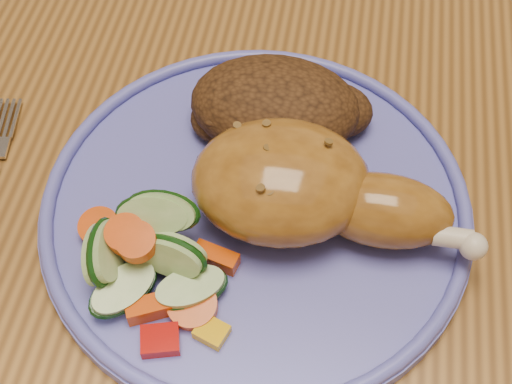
# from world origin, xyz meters

# --- Properties ---
(dining_table) EXTENTS (0.90, 1.40, 0.75)m
(dining_table) POSITION_xyz_m (0.00, 0.00, 0.67)
(dining_table) COLOR brown
(dining_table) RESTS_ON ground
(plate) EXTENTS (0.30, 0.30, 0.01)m
(plate) POSITION_xyz_m (-0.04, -0.06, 0.76)
(plate) COLOR #5657B8
(plate) RESTS_ON dining_table
(plate_rim) EXTENTS (0.30, 0.30, 0.01)m
(plate_rim) POSITION_xyz_m (-0.04, -0.06, 0.77)
(plate_rim) COLOR #5657B8
(plate_rim) RESTS_ON plate
(chicken_leg) EXTENTS (0.20, 0.11, 0.06)m
(chicken_leg) POSITION_xyz_m (-0.00, -0.07, 0.79)
(chicken_leg) COLOR #9A6220
(chicken_leg) RESTS_ON plate
(rice_pilaf) EXTENTS (0.14, 0.09, 0.05)m
(rice_pilaf) POSITION_xyz_m (-0.03, 0.01, 0.78)
(rice_pilaf) COLOR #412510
(rice_pilaf) RESTS_ON plate
(vegetable_pile) EXTENTS (0.12, 0.11, 0.06)m
(vegetable_pile) POSITION_xyz_m (-0.10, -0.13, 0.78)
(vegetable_pile) COLOR #A50A05
(vegetable_pile) RESTS_ON plate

